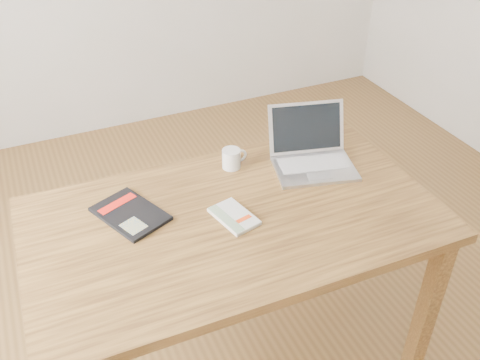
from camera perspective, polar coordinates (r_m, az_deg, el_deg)
name	(u,v)px	position (r m, az deg, el deg)	size (l,w,h in m)	color
room	(237,29)	(1.73, -0.29, 15.82)	(4.04, 4.04, 2.70)	brown
desk	(234,235)	(1.93, -0.63, -5.90)	(1.45, 0.85, 0.75)	brown
white_guidebook	(234,217)	(1.86, -0.65, -3.92)	(0.14, 0.20, 0.02)	beige
black_guidebook	(130,214)	(1.91, -11.64, -3.54)	(0.26, 0.31, 0.01)	black
laptop	(312,153)	(2.14, 7.64, 2.85)	(0.37, 0.36, 0.21)	silver
coffee_mug	(232,158)	(2.10, -0.87, 2.35)	(0.11, 0.07, 0.08)	white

